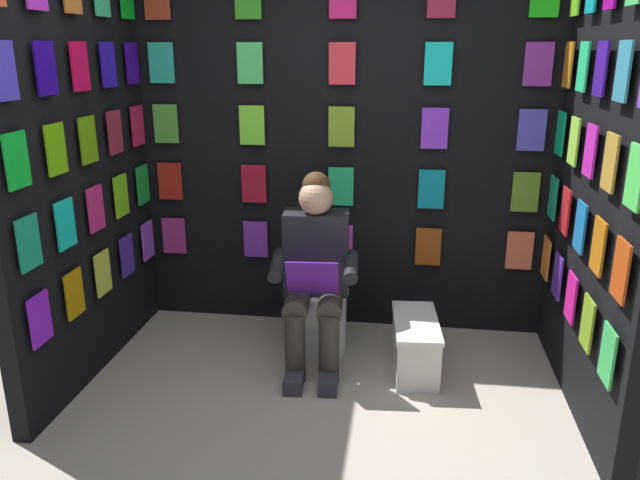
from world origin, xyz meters
name	(u,v)px	position (x,y,z in m)	size (l,w,h in m)	color
ground_plane	(301,469)	(0.00, 0.00, 0.00)	(30.00, 30.00, 0.00)	#B2A899
display_wall_back	(343,152)	(0.00, -1.71, 1.23)	(2.86, 0.14, 2.46)	black
display_wall_left	(603,185)	(-1.43, -0.83, 1.23)	(0.14, 1.67, 2.46)	black
display_wall_right	(78,170)	(1.43, -0.83, 1.23)	(0.14, 1.67, 2.46)	black
toilet	(318,299)	(0.11, -1.29, 0.33)	(0.42, 0.57, 0.77)	white
person_reading	(315,271)	(0.09, -1.07, 0.60)	(0.55, 0.71, 1.19)	black
comic_longbox_near	(415,345)	(-0.53, -1.02, 0.17)	(0.31, 0.61, 0.33)	white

